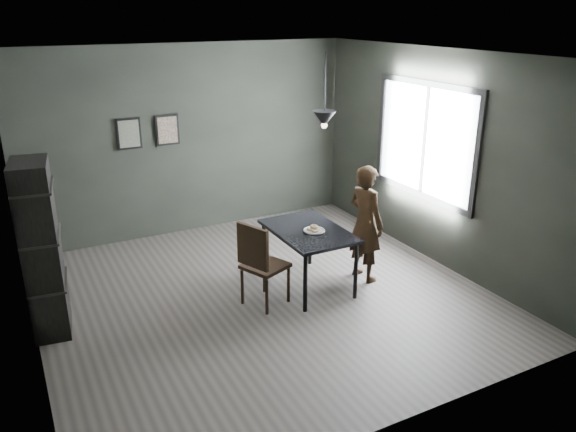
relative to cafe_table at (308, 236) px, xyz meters
name	(u,v)px	position (x,y,z in m)	size (l,w,h in m)	color
ground	(264,296)	(-0.60, 0.00, -0.67)	(5.00, 5.00, 0.00)	#3C3734
back_wall	(191,141)	(-0.60, 2.50, 0.73)	(5.00, 0.10, 2.80)	black
ceiling	(260,55)	(-0.60, 0.00, 2.13)	(5.00, 5.00, 0.02)	silver
window_assembly	(425,141)	(1.87, 0.20, 0.93)	(0.04, 1.96, 1.56)	white
cafe_table	(308,236)	(0.00, 0.00, 0.00)	(0.80, 1.20, 0.75)	black
white_plate	(314,231)	(0.03, -0.09, 0.08)	(0.23, 0.23, 0.01)	white
donut_pile	(314,229)	(0.03, -0.09, 0.12)	(0.17, 0.17, 0.07)	beige
woman	(366,223)	(0.74, -0.14, 0.07)	(0.54, 0.36, 1.49)	black
wood_chair	(260,260)	(-0.73, -0.18, -0.09)	(0.58, 0.58, 1.02)	black
shelf_unit	(42,250)	(-2.92, 0.39, 0.26)	(0.35, 0.62, 1.86)	black
pendant_lamp	(324,119)	(0.25, 0.10, 1.38)	(0.28, 0.28, 0.86)	black
framed_print_left	(129,134)	(-1.50, 2.47, 0.93)	(0.34, 0.04, 0.44)	black
framed_print_right	(167,130)	(-0.95, 2.47, 0.93)	(0.34, 0.04, 0.44)	black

